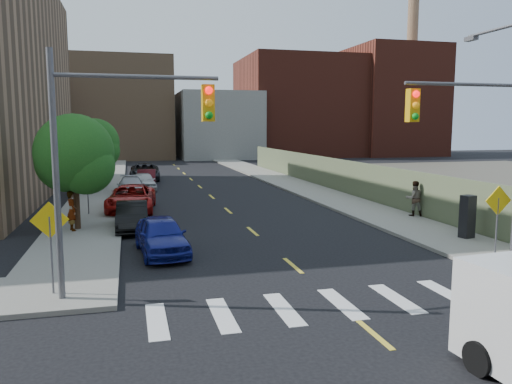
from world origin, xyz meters
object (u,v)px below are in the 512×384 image
parked_car_silver (131,187)px  pedestrian_east (414,198)px  payphone (467,217)px  parked_car_black (132,216)px  parked_car_grey (145,172)px  parked_car_blue (161,235)px  pedestrian_west (72,211)px  parked_car_white (144,181)px  parked_car_maroon (147,178)px  parked_car_red (131,198)px

parked_car_silver → pedestrian_east: 19.48m
payphone → parked_car_black: bearing=143.0°
payphone → pedestrian_east: pedestrian_east is taller
parked_car_grey → parked_car_blue: bearing=-88.7°
pedestrian_west → parked_car_white: bearing=-34.3°
parked_car_blue → pedestrian_east: size_ratio=2.30×
parked_car_grey → pedestrian_east: size_ratio=2.99×
parked_car_maroon → pedestrian_east: (13.40, -18.24, 0.40)m
payphone → pedestrian_east: bearing=68.3°
parked_car_silver → parked_car_grey: bearing=84.0°
parked_car_silver → payphone: payphone is taller
payphone → pedestrian_west: 17.66m
pedestrian_west → parked_car_red: bearing=-46.7°
parked_car_white → parked_car_maroon: (0.31, 2.34, 0.01)m
parked_car_silver → payphone: size_ratio=2.49×
parked_car_blue → parked_car_white: size_ratio=1.07×
parked_car_blue → parked_car_silver: (-1.07, 17.02, -0.07)m
parked_car_blue → parked_car_maroon: (0.23, 22.49, -0.04)m
pedestrian_east → parked_car_maroon: bearing=-39.4°
parked_car_white → payphone: 24.85m
pedestrian_west → pedestrian_east: pedestrian_east is taller
parked_car_blue → payphone: payphone is taller
parked_car_grey → payphone: size_ratio=3.04×
parked_car_maroon → pedestrian_west: size_ratio=2.28×
parked_car_red → payphone: (14.01, -11.31, 0.30)m
parked_car_red → parked_car_grey: parked_car_grey is taller
parked_car_black → parked_car_grey: 22.47m
payphone → parked_car_silver: bearing=113.6°
parked_car_silver → payphone: 22.84m
parked_car_red → parked_car_maroon: size_ratio=1.32×
parked_car_red → parked_car_white: 9.91m
parked_car_maroon → parked_car_red: bearing=-92.0°
parked_car_silver → parked_car_grey: parked_car_grey is taller
pedestrian_east → payphone: bearing=96.8°
parked_car_maroon → parked_car_grey: 4.82m
pedestrian_east → parked_car_grey: bearing=-45.6°
parked_car_white → pedestrian_west: pedestrian_west is taller
parked_car_red → parked_car_white: parked_car_red is taller
parked_car_blue → parked_car_white: 20.16m
parked_car_red → pedestrian_east: 15.90m
parked_car_red → parked_car_maroon: (1.30, 12.19, -0.08)m
payphone → pedestrian_west: (-16.69, 5.77, -0.00)m
parked_car_blue → parked_car_silver: size_ratio=0.94×
parked_car_blue → parked_car_red: size_ratio=0.78×
parked_car_black → pedestrian_west: bearing=-176.3°
parked_car_red → parked_car_grey: (1.30, 17.02, 0.01)m
parked_car_white → parked_car_blue: bearing=-94.9°
parked_car_red → parked_car_black: bearing=-84.5°
payphone → parked_car_maroon: bearing=104.2°
parked_car_white → pedestrian_east: (13.71, -15.90, 0.40)m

